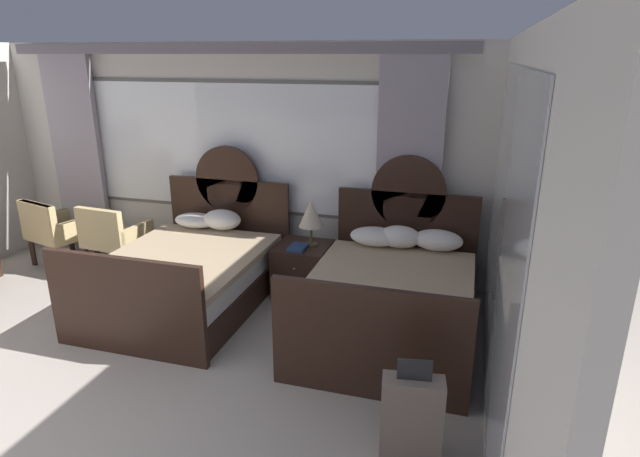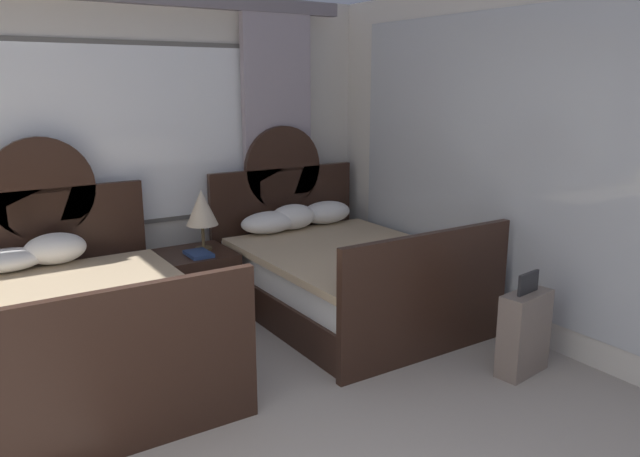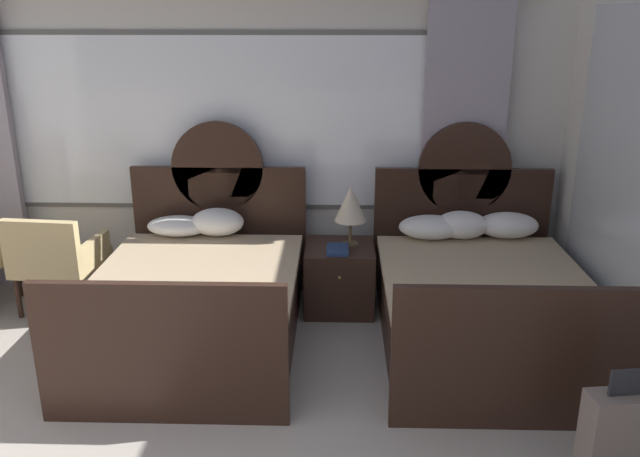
{
  "view_description": "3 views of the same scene",
  "coord_description": "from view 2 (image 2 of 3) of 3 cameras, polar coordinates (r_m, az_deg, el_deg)",
  "views": [
    {
      "loc": [
        2.79,
        -1.63,
        2.55
      ],
      "look_at": [
        1.59,
        2.46,
        1.13
      ],
      "focal_mm": 29.38,
      "sensor_mm": 36.0,
      "label": 1
    },
    {
      "loc": [
        -0.68,
        -1.18,
        1.95
      ],
      "look_at": [
        1.58,
        2.34,
        0.94
      ],
      "focal_mm": 34.04,
      "sensor_mm": 36.0,
      "label": 2
    },
    {
      "loc": [
        1.07,
        -1.61,
        2.43
      ],
      "look_at": [
        0.95,
        2.46,
        1.07
      ],
      "focal_mm": 36.41,
      "sensor_mm": 36.0,
      "label": 3
    }
  ],
  "objects": [
    {
      "name": "wall_back_window",
      "position": [
        5.32,
        -25.45,
        6.5
      ],
      "size": [
        6.09,
        0.22,
        2.7
      ],
      "color": "beige",
      "rests_on": "ground_plane"
    },
    {
      "name": "wall_right_mirror",
      "position": [
        4.8,
        19.12,
        5.71
      ],
      "size": [
        0.08,
        4.67,
        2.7
      ],
      "color": "beige",
      "rests_on": "ground_plane"
    },
    {
      "name": "bed_near_window",
      "position": [
        4.44,
        -21.8,
        -8.6
      ],
      "size": [
        1.54,
        2.14,
        1.54
      ],
      "color": "black",
      "rests_on": "ground_plane"
    },
    {
      "name": "bed_near_mirror",
      "position": [
        5.24,
        1.86,
        -4.15
      ],
      "size": [
        1.54,
        2.14,
        1.54
      ],
      "color": "black",
      "rests_on": "ground_plane"
    },
    {
      "name": "nightstand_between_beds",
      "position": [
        5.27,
        -11.47,
        -5.12
      ],
      "size": [
        0.58,
        0.6,
        0.56
      ],
      "color": "black",
      "rests_on": "ground_plane"
    },
    {
      "name": "table_lamp_on_nightstand",
      "position": [
        5.16,
        -11.05,
        1.87
      ],
      "size": [
        0.27,
        0.27,
        0.52
      ],
      "color": "brown",
      "rests_on": "nightstand_between_beds"
    },
    {
      "name": "book_on_nightstand",
      "position": [
        5.07,
        -11.34,
        -2.35
      ],
      "size": [
        0.18,
        0.26,
        0.03
      ],
      "color": "navy",
      "rests_on": "nightstand_between_beds"
    },
    {
      "name": "suitcase_on_floor",
      "position": [
        4.4,
        18.63,
        -9.25
      ],
      "size": [
        0.42,
        0.23,
        0.72
      ],
      "color": "#75665B",
      "rests_on": "ground_plane"
    }
  ]
}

